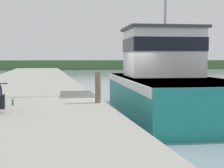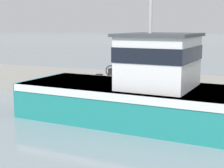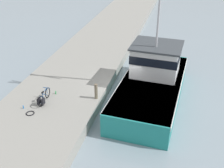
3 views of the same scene
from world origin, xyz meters
TOP-DOWN VIEW (x-y plane):
  - ground_plane at (0.00, 0.00)m, footprint 320.00×320.00m
  - dock_pier at (-4.07, 0.00)m, footprint 6.05×80.00m
  - far_shoreline at (30.00, 57.05)m, footprint 180.00×5.00m
  - fishing_boat_main at (1.98, 0.34)m, footprint 4.46×11.22m
  - mooring_post at (-1.31, -2.06)m, footprint 0.20×0.20m
  - water_bottle_on_curb at (-4.05, -2.22)m, footprint 0.07×0.07m

SIDE VIEW (x-z plane):
  - ground_plane at x=0.00m, z-range 0.00..0.00m
  - dock_pier at x=-4.07m, z-range 0.00..0.79m
  - water_bottle_on_curb at x=-4.05m, z-range 0.79..1.00m
  - far_shoreline at x=30.00m, z-range 0.00..1.89m
  - fishing_boat_main at x=1.98m, z-range -4.17..6.76m
  - mooring_post at x=-1.31m, z-range 0.79..1.82m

